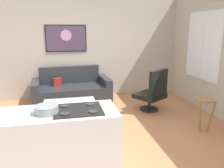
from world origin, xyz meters
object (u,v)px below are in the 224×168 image
(bar_stool, at_px, (205,106))
(mixing_bowl, at_px, (46,110))
(couch, at_px, (72,91))
(armchair, at_px, (153,92))
(coffee_table, at_px, (70,103))
(wall_painting, at_px, (66,38))

(bar_stool, distance_m, mixing_bowl, 2.93)
(couch, height_order, armchair, armchair)
(couch, bearing_deg, coffee_table, -94.43)
(coffee_table, distance_m, armchair, 1.92)
(armchair, relative_size, wall_painting, 0.93)
(bar_stool, relative_size, mixing_bowl, 2.21)
(mixing_bowl, bearing_deg, coffee_table, 81.12)
(couch, xyz_separation_m, wall_painting, (-0.07, 0.49, 1.35))
(coffee_table, xyz_separation_m, armchair, (1.92, 0.05, 0.10))
(wall_painting, bearing_deg, coffee_table, -90.56)
(couch, relative_size, armchair, 2.02)
(coffee_table, height_order, wall_painting, wall_painting)
(coffee_table, xyz_separation_m, wall_painting, (0.02, 1.57, 1.29))
(coffee_table, bearing_deg, bar_stool, -24.94)
(armchair, height_order, bar_stool, armchair)
(armchair, distance_m, wall_painting, 2.71)
(wall_painting, bearing_deg, armchair, -38.66)
(coffee_table, relative_size, wall_painting, 1.01)
(armchair, distance_m, mixing_bowl, 3.06)
(armchair, bearing_deg, couch, 150.51)
(couch, distance_m, wall_painting, 1.43)
(mixing_bowl, height_order, wall_painting, wall_painting)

